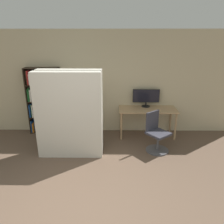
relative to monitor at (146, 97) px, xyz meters
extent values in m
plane|color=brown|center=(-1.42, -3.10, -1.02)|extent=(16.00, 16.00, 0.00)
cube|color=#C6B793|center=(-1.42, 0.16, 0.33)|extent=(8.00, 0.06, 2.70)
cube|color=tan|center=(0.03, -0.19, -0.28)|extent=(1.49, 0.63, 0.03)
cylinder|color=tan|center=(-0.65, -0.44, -0.66)|extent=(0.05, 0.05, 0.72)
cylinder|color=tan|center=(0.72, -0.44, -0.66)|extent=(0.05, 0.05, 0.72)
cylinder|color=tan|center=(-0.65, 0.07, -0.66)|extent=(0.05, 0.05, 0.72)
cylinder|color=tan|center=(0.72, 0.07, -0.66)|extent=(0.05, 0.05, 0.72)
cylinder|color=black|center=(0.00, 0.00, -0.26)|extent=(0.22, 0.22, 0.02)
cylinder|color=black|center=(0.00, 0.00, -0.19)|extent=(0.04, 0.04, 0.11)
cube|color=black|center=(0.00, 0.00, 0.03)|extent=(0.70, 0.02, 0.35)
cube|color=black|center=(0.00, 0.00, 0.03)|extent=(0.68, 0.03, 0.33)
cylinder|color=#4C4C51|center=(0.17, -1.04, -1.00)|extent=(0.52, 0.52, 0.03)
cylinder|color=#4C4C51|center=(0.17, -1.04, -0.79)|extent=(0.05, 0.05, 0.39)
cube|color=#33333D|center=(0.17, -1.04, -0.58)|extent=(0.62, 0.62, 0.05)
cube|color=#33333D|center=(0.04, -0.88, -0.33)|extent=(0.33, 0.28, 0.45)
cube|color=#2D2319|center=(-3.12, -0.01, -0.13)|extent=(0.02, 0.28, 1.78)
cube|color=#2D2319|center=(-2.25, -0.01, -0.13)|extent=(0.02, 0.28, 1.78)
cube|color=#2D2319|center=(-2.69, 0.12, -0.13)|extent=(0.89, 0.02, 1.78)
cube|color=#2D2319|center=(-2.69, -0.01, -1.01)|extent=(0.85, 0.24, 0.02)
cube|color=#2D2319|center=(-2.69, -0.01, -0.57)|extent=(0.85, 0.24, 0.02)
cube|color=#2D2319|center=(-2.69, -0.01, -0.13)|extent=(0.85, 0.24, 0.02)
cube|color=#2D2319|center=(-2.69, -0.01, 0.31)|extent=(0.85, 0.24, 0.02)
cube|color=#2D2319|center=(-2.69, -0.01, 0.75)|extent=(0.85, 0.24, 0.02)
cube|color=#1E4C9E|center=(-3.09, -0.06, -0.83)|extent=(0.02, 0.15, 0.33)
cube|color=orange|center=(-3.06, -0.03, -0.87)|extent=(0.02, 0.20, 0.26)
cube|color=#1E4C9E|center=(-3.03, 0.04, -0.81)|extent=(0.04, 0.14, 0.38)
cube|color=orange|center=(-2.99, 0.01, -0.84)|extent=(0.03, 0.15, 0.31)
cube|color=#1E4C9E|center=(-3.09, -0.02, -0.38)|extent=(0.03, 0.20, 0.35)
cube|color=#287A38|center=(-3.05, 0.01, -0.39)|extent=(0.02, 0.16, 0.34)
cube|color=silver|center=(-3.01, -0.05, -0.39)|extent=(0.03, 0.16, 0.34)
cube|color=#1E4C9E|center=(-2.98, 0.01, -0.41)|extent=(0.03, 0.16, 0.30)
cube|color=#287A38|center=(-3.09, -0.03, 0.04)|extent=(0.03, 0.15, 0.32)
cube|color=#287A38|center=(-3.06, 0.00, 0.06)|extent=(0.02, 0.18, 0.37)
cube|color=silver|center=(-3.02, -0.03, 0.04)|extent=(0.04, 0.18, 0.32)
cube|color=#1E4C9E|center=(-2.98, -0.04, 0.03)|extent=(0.02, 0.16, 0.30)
cube|color=teal|center=(-2.94, 0.02, 0.05)|extent=(0.04, 0.17, 0.35)
cube|color=red|center=(-2.91, 0.00, 0.01)|extent=(0.03, 0.13, 0.27)
cube|color=brown|center=(-3.08, 0.02, 0.49)|extent=(0.04, 0.14, 0.35)
cube|color=red|center=(-3.04, -0.01, 0.50)|extent=(0.04, 0.18, 0.37)
cube|color=silver|center=(-3.00, 0.00, 0.46)|extent=(0.03, 0.20, 0.28)
cube|color=silver|center=(-2.97, -0.02, 0.45)|extent=(0.02, 0.20, 0.25)
cube|color=silver|center=(-2.94, -0.05, 0.48)|extent=(0.03, 0.16, 0.31)
cube|color=silver|center=(-2.90, -0.05, 0.46)|extent=(0.04, 0.14, 0.27)
cube|color=#7A2D84|center=(-2.86, -0.05, 0.48)|extent=(0.03, 0.14, 0.31)
cube|color=#232328|center=(-2.83, -0.03, 0.50)|extent=(0.02, 0.20, 0.35)
cube|color=teal|center=(-2.79, 0.01, 0.45)|extent=(0.03, 0.14, 0.26)
cube|color=beige|center=(-1.79, -1.27, -0.08)|extent=(1.39, 0.22, 1.87)
cube|color=beige|center=(-1.10, -1.27, -0.08)|extent=(0.01, 0.23, 1.83)
cube|color=beige|center=(-1.79, -0.96, -0.08)|extent=(1.39, 0.22, 1.87)
cube|color=beige|center=(-1.10, -0.96, -0.08)|extent=(0.01, 0.23, 1.83)
camera|label=1|loc=(-0.83, -5.56, 1.50)|focal=35.00mm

